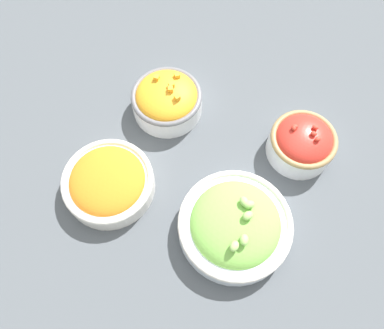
{
  "coord_description": "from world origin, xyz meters",
  "views": [
    {
      "loc": [
        0.1,
        -0.3,
        0.71
      ],
      "look_at": [
        0.0,
        0.0,
        0.03
      ],
      "focal_mm": 35.0,
      "sensor_mm": 36.0,
      "label": 1
    }
  ],
  "objects_px": {
    "bowl_cherry_tomatoes": "(302,142)",
    "bowl_carrots": "(108,182)",
    "bowl_lettuce": "(235,225)",
    "bowl_squash": "(167,99)"
  },
  "relations": [
    {
      "from": "bowl_cherry_tomatoes",
      "to": "bowl_squash",
      "type": "bearing_deg",
      "value": 177.93
    },
    {
      "from": "bowl_cherry_tomatoes",
      "to": "bowl_lettuce",
      "type": "bearing_deg",
      "value": -111.62
    },
    {
      "from": "bowl_lettuce",
      "to": "bowl_cherry_tomatoes",
      "type": "bearing_deg",
      "value": 68.38
    },
    {
      "from": "bowl_lettuce",
      "to": "bowl_carrots",
      "type": "height_order",
      "value": "bowl_lettuce"
    },
    {
      "from": "bowl_cherry_tomatoes",
      "to": "bowl_carrots",
      "type": "height_order",
      "value": "bowl_cherry_tomatoes"
    },
    {
      "from": "bowl_cherry_tomatoes",
      "to": "bowl_lettuce",
      "type": "height_order",
      "value": "bowl_cherry_tomatoes"
    },
    {
      "from": "bowl_squash",
      "to": "bowl_cherry_tomatoes",
      "type": "bearing_deg",
      "value": -2.07
    },
    {
      "from": "bowl_cherry_tomatoes",
      "to": "bowl_carrots",
      "type": "distance_m",
      "value": 0.4
    },
    {
      "from": "bowl_lettuce",
      "to": "bowl_carrots",
      "type": "relative_size",
      "value": 1.19
    },
    {
      "from": "bowl_cherry_tomatoes",
      "to": "bowl_carrots",
      "type": "xyz_separation_m",
      "value": [
        -0.34,
        -0.2,
        -0.01
      ]
    }
  ]
}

